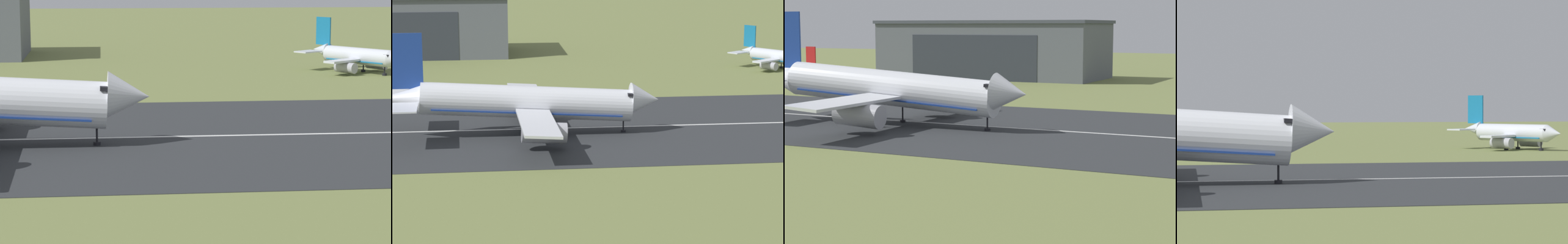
% 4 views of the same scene
% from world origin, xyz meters
% --- Properties ---
extents(ground_plane, '(741.16, 741.16, 0.00)m').
position_xyz_m(ground_plane, '(0.00, 48.07, 0.00)').
color(ground_plane, olive).
extents(runway_strip, '(501.16, 55.04, 0.06)m').
position_xyz_m(runway_strip, '(0.00, 96.15, 0.03)').
color(runway_strip, '#2B2D30').
rests_on(runway_strip, ground_plane).
extents(runway_centreline, '(451.04, 0.70, 0.01)m').
position_xyz_m(runway_centreline, '(0.00, 96.15, 0.07)').
color(runway_centreline, silver).
rests_on(runway_centreline, runway_strip).
extents(airplane_landing, '(46.36, 46.00, 17.37)m').
position_xyz_m(airplane_landing, '(-14.77, 91.51, 5.47)').
color(airplane_landing, silver).
rests_on(airplane_landing, ground_plane).
extents(airplane_parked_west, '(19.57, 21.30, 10.12)m').
position_xyz_m(airplane_parked_west, '(50.35, 158.19, 3.07)').
color(airplane_parked_west, silver).
rests_on(airplane_parked_west, ground_plane).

